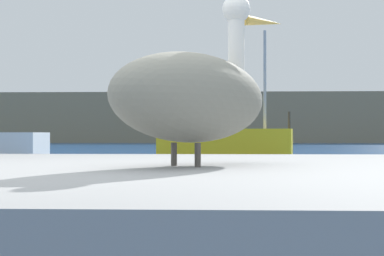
{
  "coord_description": "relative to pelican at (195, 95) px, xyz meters",
  "views": [
    {
      "loc": [
        0.58,
        -2.56,
        1.03
      ],
      "look_at": [
        -0.46,
        23.81,
        1.28
      ],
      "focal_mm": 51.72,
      "sensor_mm": 36.0,
      "label": 1
    }
  ],
  "objects": [
    {
      "name": "pelican",
      "position": [
        0.0,
        0.0,
        0.0
      ],
      "size": [
        1.03,
        1.17,
        0.91
      ],
      "rotation": [
        0.0,
        0.0,
        0.88
      ],
      "color": "gray",
      "rests_on": "pier_dock"
    },
    {
      "name": "hillside_backdrop",
      "position": [
        -0.49,
        61.38,
        1.5
      ],
      "size": [
        140.0,
        11.6,
        5.44
      ],
      "primitive_type": "cube",
      "color": "#7F755B",
      "rests_on": "ground"
    },
    {
      "name": "pier_dock",
      "position": [
        -0.01,
        -0.01,
        -0.78
      ],
      "size": [
        3.53,
        3.1,
        0.87
      ],
      "primitive_type": "cube",
      "color": "#979797",
      "rests_on": "ground"
    },
    {
      "name": "fishing_boat_yellow",
      "position": [
        0.53,
        20.36,
        -0.39
      ],
      "size": [
        5.72,
        2.78,
        5.26
      ],
      "rotation": [
        0.0,
        0.0,
        -0.18
      ],
      "color": "yellow",
      "rests_on": "ground"
    }
  ]
}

